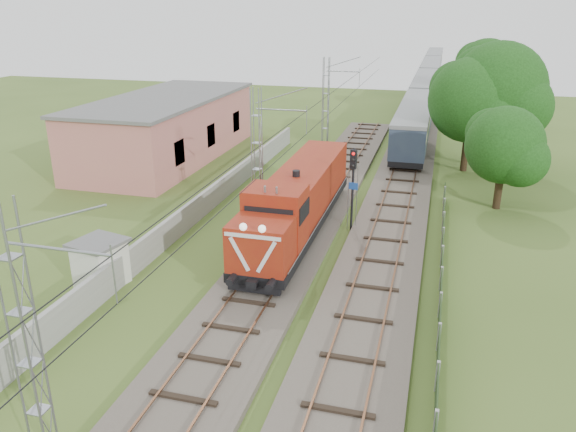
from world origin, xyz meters
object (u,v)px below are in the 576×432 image
(relay_hut, at_px, (101,263))
(locomotive, at_px, (298,200))
(signal_post, at_px, (353,175))
(coach_rake, at_px, (428,79))

(relay_hut, bearing_deg, locomotive, 48.16)
(signal_post, bearing_deg, relay_hut, -136.38)
(locomotive, height_order, signal_post, signal_post)
(locomotive, bearing_deg, relay_hut, -131.84)
(relay_hut, bearing_deg, coach_rake, 79.00)
(signal_post, distance_m, relay_hut, 14.29)
(coach_rake, distance_m, relay_hut, 64.97)
(coach_rake, xyz_separation_m, relay_hut, (-12.40, -63.76, -1.24))
(locomotive, xyz_separation_m, coach_rake, (5.00, 55.50, 0.23))
(signal_post, relative_size, relay_hut, 1.90)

